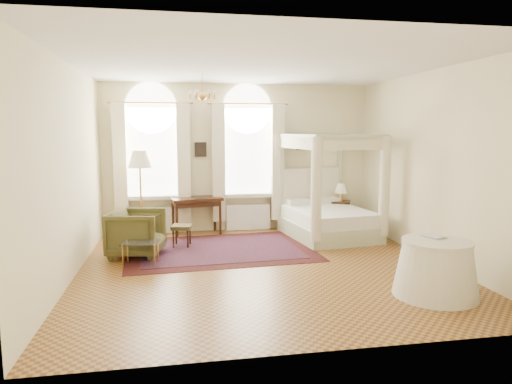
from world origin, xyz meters
The scene contains 18 objects.
ground centered at (0.00, 0.00, 0.00)m, with size 6.00×6.00×0.00m, color olive.
room_walls centered at (0.00, 0.00, 1.98)m, with size 6.00×6.00×6.00m.
window_left centered at (-1.90, 2.87, 1.49)m, with size 1.62×0.27×3.29m.
window_right centered at (0.20, 2.87, 1.49)m, with size 1.62×0.27×3.29m.
chandelier centered at (-0.90, 1.20, 2.91)m, with size 0.51×0.45×0.50m.
wall_pictures centered at (0.09, 2.97, 1.89)m, with size 2.54×0.03×0.39m.
canopy_bed centered at (1.79, 1.90, 0.50)m, with size 1.91×2.23×2.19m.
nightstand centered at (2.34, 2.70, 0.32)m, with size 0.45×0.41×0.65m, color #3A1D0F.
nightstand_lamp centered at (2.36, 2.75, 0.90)m, with size 0.26×0.26×0.39m.
writing_desk centered at (-0.98, 2.67, 0.70)m, with size 1.17×0.76×0.81m.
laptop centered at (-0.89, 2.54, 0.83)m, with size 0.31×0.20×0.02m, color black.
stool centered at (-1.32, 1.63, 0.36)m, with size 0.44×0.44×0.43m.
armchair centered at (-2.13, 1.08, 0.42)m, with size 0.90×0.93×0.84m, color #403C1B.
coffee_table centered at (-2.02, 0.44, 0.37)m, with size 0.65×0.50×0.41m.
floor_lamp centered at (-2.13, 2.35, 1.59)m, with size 0.48×0.48×1.86m.
oriental_rug centered at (-0.61, 1.24, 0.01)m, with size 3.63×2.71×0.01m.
side_table centered at (2.08, -1.71, 0.38)m, with size 1.14×1.14×0.78m.
book centered at (2.03, -1.56, 0.79)m, with size 0.22×0.30×0.03m, color black.
Camera 1 is at (-1.41, -7.25, 2.26)m, focal length 32.00 mm.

